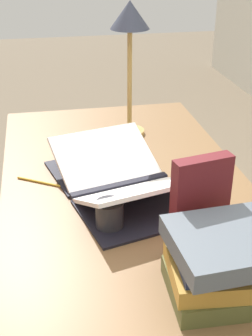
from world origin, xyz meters
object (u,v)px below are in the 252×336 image
Objects in this scene: book_standing_upright at (200,205)px; reading_lamp at (130,31)px; coffee_mug at (110,215)px; book_stack_tall at (229,264)px; open_book at (120,180)px; pencil at (41,182)px.

book_standing_upright is 0.81m from reading_lamp.
coffee_mug is (0.63, -0.18, -0.36)m from reading_lamp.
book_stack_tall is 0.18m from book_standing_upright.
book_standing_upright is 0.26m from coffee_mug.
reading_lamp is at bearing 164.01° from coffee_mug.
pencil is at bearing -123.11° from open_book.
reading_lamp reaches higher than coffee_mug.
book_standing_upright is at bearing 8.81° from open_book.
book_stack_tall is 0.99m from reading_lamp.
reading_lamp is 5.07× the size of coffee_mug.
open_book is at bearing 162.02° from coffee_mug.
book_stack_tall is 1.08× the size of book_standing_upright.
book_stack_tall is at bearing 33.86° from pencil.
open_book reaches higher than coffee_mug.
book_standing_upright reaches higher than pencil.
open_book reaches higher than pencil.
open_book is 4.01× the size of pencil.
pencil is at bearing -148.03° from coffee_mug.
pencil is at bearing -46.19° from reading_lamp.
open_book is 6.07× the size of coffee_mug.
pencil is (-0.09, -0.24, -0.03)m from open_book.
open_book is 2.35× the size of book_standing_upright.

